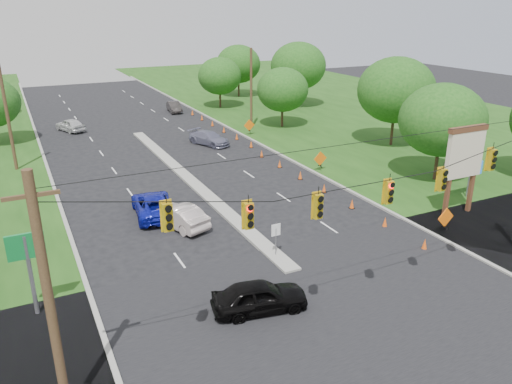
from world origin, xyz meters
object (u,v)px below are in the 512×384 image
pylon_sign (465,157)px  blue_pickup (154,205)px  black_sedan (260,296)px  white_sedan (179,216)px

pylon_sign → blue_pickup: pylon_sign is taller
black_sedan → blue_pickup: black_sedan is taller
white_sedan → blue_pickup: (-0.94, 2.56, 0.00)m
white_sedan → blue_pickup: size_ratio=0.84×
pylon_sign → black_sedan: 18.34m
black_sedan → white_sedan: size_ratio=0.97×
white_sedan → blue_pickup: blue_pickup is taller
black_sedan → white_sedan: bearing=12.4°
black_sedan → pylon_sign: bearing=-65.4°
black_sedan → blue_pickup: size_ratio=0.82×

